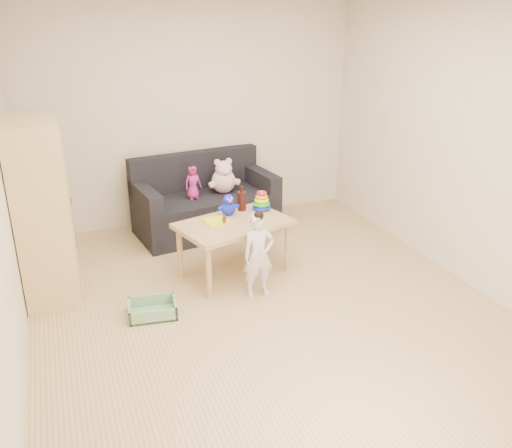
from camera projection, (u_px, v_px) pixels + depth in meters
name	position (u px, v px, depth m)	size (l,w,h in m)	color
room	(261.00, 163.00, 4.48)	(4.50, 4.50, 4.50)	tan
wardrobe	(42.00, 209.00, 4.86)	(0.45, 0.90, 1.62)	#E5B17D
sofa	(207.00, 213.00, 6.42)	(1.61, 0.81, 0.45)	black
play_table	(234.00, 248.00, 5.36)	(1.06, 0.67, 0.56)	tan
storage_bin	(153.00, 309.00, 4.70)	(0.41, 0.30, 0.12)	#78A376
toddler	(259.00, 256.00, 4.92)	(0.29, 0.19, 0.79)	silver
pink_bear	(223.00, 178.00, 6.36)	(0.30, 0.26, 0.35)	#FFBBCF
doll	(193.00, 183.00, 6.14)	(0.19, 0.13, 0.38)	#C02481
ring_stacker	(262.00, 204.00, 5.49)	(0.19, 0.19, 0.22)	#DCBB0B
brown_bottle	(242.00, 200.00, 5.53)	(0.09, 0.09, 0.25)	black
blue_plush	(228.00, 204.00, 5.39)	(0.19, 0.15, 0.22)	#1B25F4
wooden_figure	(224.00, 220.00, 5.17)	(0.04, 0.03, 0.10)	#5C291C
yellow_book	(217.00, 221.00, 5.26)	(0.22, 0.22, 0.02)	#DCEA18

